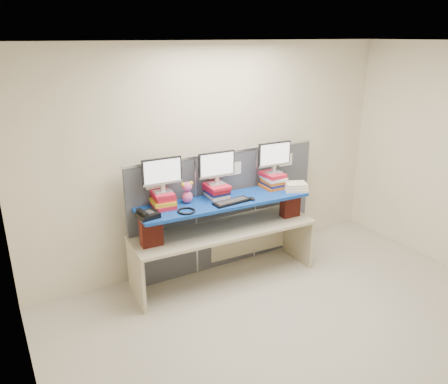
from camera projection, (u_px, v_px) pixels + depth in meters
room at (326, 209)px, 3.88m from camera, size 5.00×4.00×2.80m
cubicle_partition at (226, 209)px, 5.54m from camera, size 2.60×0.06×1.53m
desk at (224, 238)px, 5.26m from camera, size 2.27×0.77×0.68m
brick_pier_left at (151, 232)px, 4.73m from camera, size 0.24×0.14×0.32m
brick_pier_right at (290, 204)px, 5.51m from camera, size 0.24×0.14×0.32m
blue_board at (224, 202)px, 5.10m from camera, size 2.08×0.63×0.04m
book_stack_left at (163, 200)px, 4.87m from camera, size 0.27×0.31×0.17m
book_stack_center at (217, 190)px, 5.16m from camera, size 0.26×0.32×0.16m
book_stack_right at (273, 180)px, 5.48m from camera, size 0.28×0.32×0.19m
monitor_left at (162, 173)px, 4.76m from camera, size 0.45×0.14×0.39m
monitor_center at (217, 166)px, 5.05m from camera, size 0.45×0.14×0.39m
monitor_right at (274, 156)px, 5.37m from camera, size 0.45×0.14×0.39m
keyboard at (232, 202)px, 5.01m from camera, size 0.46×0.19×0.03m
mouse at (252, 199)px, 5.10m from camera, size 0.08×0.11×0.03m
desk_phone at (147, 215)px, 4.60m from camera, size 0.24×0.22×0.09m
headset at (186, 211)px, 4.75m from camera, size 0.23×0.23×0.02m
plush_toy at (187, 192)px, 4.97m from camera, size 0.15×0.11×0.25m
binder_stack at (296, 187)px, 5.40m from camera, size 0.34×0.31×0.10m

